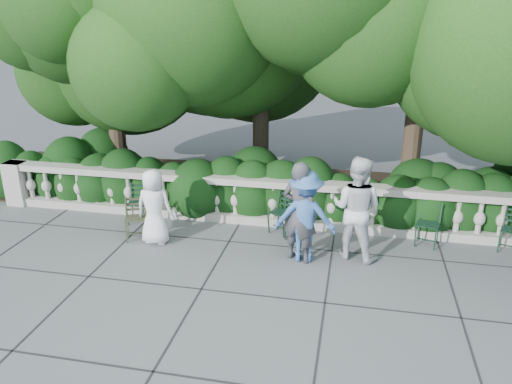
% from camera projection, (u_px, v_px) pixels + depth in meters
% --- Properties ---
extents(ground, '(90.00, 90.00, 0.00)m').
position_uv_depth(ground, '(245.00, 263.00, 8.92)').
color(ground, '#515358').
rests_on(ground, ground).
extents(balustrade, '(12.00, 0.44, 1.00)m').
position_uv_depth(balustrade, '(264.00, 202.00, 10.41)').
color(balustrade, '#9E998E').
rests_on(balustrade, ground).
extents(shrub_hedge, '(15.00, 2.60, 1.70)m').
position_uv_depth(shrub_hedge, '(273.00, 203.00, 11.68)').
color(shrub_hedge, black).
rests_on(shrub_hedge, ground).
extents(tree_canopy, '(15.04, 6.52, 6.78)m').
position_uv_depth(tree_canopy, '(310.00, 25.00, 10.35)').
color(tree_canopy, '#3F3023').
rests_on(tree_canopy, ground).
extents(chair_a, '(0.49, 0.53, 0.84)m').
position_uv_depth(chair_a, '(137.00, 225.00, 10.48)').
color(chair_a, black).
rests_on(chair_a, ground).
extents(chair_c, '(0.51, 0.54, 0.84)m').
position_uv_depth(chair_c, '(294.00, 240.00, 9.82)').
color(chair_c, black).
rests_on(chair_c, ground).
extents(chair_d, '(0.55, 0.58, 0.84)m').
position_uv_depth(chair_d, '(424.00, 248.00, 9.47)').
color(chair_d, black).
rests_on(chair_d, ground).
extents(chair_e, '(0.61, 0.63, 0.84)m').
position_uv_depth(chair_e, '(276.00, 235.00, 10.03)').
color(chair_e, black).
rests_on(chair_e, ground).
extents(chair_f, '(0.58, 0.61, 0.84)m').
position_uv_depth(chair_f, '(508.00, 255.00, 9.22)').
color(chair_f, black).
rests_on(chair_f, ground).
extents(chair_weathered, '(0.58, 0.61, 0.84)m').
position_uv_depth(chair_weathered, '(137.00, 242.00, 9.73)').
color(chair_weathered, black).
rests_on(chair_weathered, ground).
extents(person_businessman, '(0.74, 0.50, 1.48)m').
position_uv_depth(person_businessman, '(154.00, 207.00, 9.48)').
color(person_businessman, white).
rests_on(person_businessman, ground).
extents(person_woman_grey, '(0.79, 0.66, 1.85)m').
position_uv_depth(person_woman_grey, '(300.00, 212.00, 8.75)').
color(person_woman_grey, '#3F3F44').
rests_on(person_woman_grey, ground).
extents(person_casual_man, '(1.11, 0.98, 1.90)m').
position_uv_depth(person_casual_man, '(356.00, 208.00, 8.85)').
color(person_casual_man, silver).
rests_on(person_casual_man, ground).
extents(person_older_blue, '(1.09, 0.63, 1.68)m').
position_uv_depth(person_older_blue, '(305.00, 217.00, 8.78)').
color(person_older_blue, '#3864AA').
rests_on(person_older_blue, ground).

